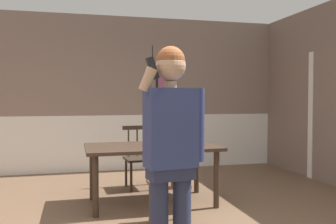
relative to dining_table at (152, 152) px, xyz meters
name	(u,v)px	position (x,y,z in m)	size (l,w,h in m)	color
room_back_partition	(125,97)	(-0.03, 2.31, 0.71)	(5.92, 0.17, 2.83)	gray
dining_table	(152,152)	(0.00, 0.00, 0.00)	(1.65, 0.96, 0.74)	#38281E
chair_near_window	(140,157)	(-0.01, 0.86, -0.20)	(0.48, 0.48, 0.92)	#2D2319
chair_by_doorway	(169,181)	(0.01, -0.86, -0.18)	(0.41, 0.41, 1.00)	#513823
person_figure	(172,145)	(-0.24, -1.91, 0.34)	(0.53, 0.25, 1.72)	#282E49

